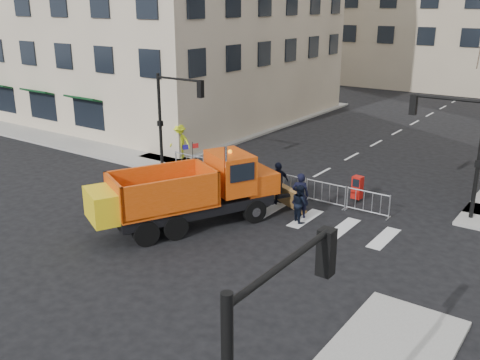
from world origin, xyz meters
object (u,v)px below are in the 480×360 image
Objects in this scene: cop_a at (300,195)px; newspaper_box at (357,187)px; cop_c at (278,183)px; worker at (180,142)px; plow_truck at (188,191)px; cop_b at (300,203)px.

cop_a reaches higher than newspaper_box.
cop_c is 9.01m from worker.
plow_truck reaches higher than newspaper_box.
worker is (-10.27, 3.70, 0.15)m from cop_a.
newspaper_box is (1.02, 3.76, -0.13)m from cop_b.
cop_b is 3.90m from newspaper_box.
cop_b is at bearing 71.24° from cop_c.
cop_b is 0.82× the size of cop_c.
plow_truck is 4.60× the size of cop_c.
plow_truck is 4.87m from cop_c.
worker is 11.53m from newspaper_box.
newspaper_box is at bearing -7.51° from plow_truck.
cop_b is (0.22, -0.40, -0.20)m from cop_a.
plow_truck is at bearing 21.85° from cop_a.
worker reaches higher than cop_b.
plow_truck reaches higher than cop_b.
cop_c reaches higher than cop_b.
cop_a is 1.00× the size of worker.
cop_b is at bearing -22.31° from plow_truck.
cop_b is at bearing -99.52° from newspaper_box.
cop_b is 1.51× the size of newspaper_box.
worker is at bearing -44.78° from cop_a.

